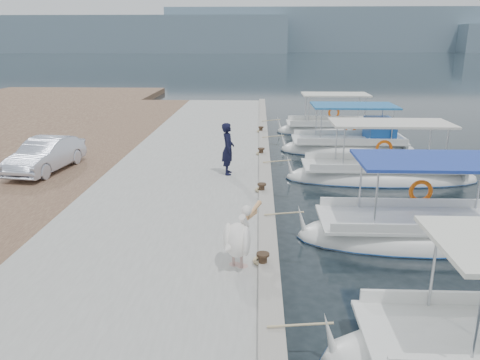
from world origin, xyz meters
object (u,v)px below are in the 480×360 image
Objects in this scene: fishing_caique_e at (331,131)px; pelican at (238,238)px; fishing_caique_c at (381,177)px; fishing_caique_d at (350,147)px; fishing_caique_b at (420,235)px; fisherman at (228,149)px; parked_car at (46,155)px.

pelican is (-4.56, -17.68, 1.01)m from fishing_caique_e.
fishing_caique_d is at bearing 93.75° from fishing_caique_c.
fishing_caique_b is at bearing -90.20° from fishing_caique_d.
fishing_caique_b is 7.15m from fisherman.
fishing_caique_d is at bearing 32.80° from parked_car.
fishing_caique_c is at bearing 58.24° from pelican.
fishing_caique_c is at bearing 11.96° from parked_car.
pelican is at bearing -110.19° from fishing_caique_d.
parked_car is (-12.17, -5.77, 0.91)m from fishing_caique_d.
fishing_caique_c is 1.13× the size of fishing_caique_d.
pelican is at bearing -37.14° from parked_car.
fishing_caique_b is 1.02× the size of fishing_caique_d.
fishing_caique_e is 3.33× the size of fisherman.
fishing_caique_b and fishing_caique_d have the same top height.
fisherman reaches higher than fishing_caique_d.
fisherman is (-5.44, 4.45, 1.30)m from fishing_caique_b.
fishing_caique_c is at bearing 86.41° from fishing_caique_b.
fishing_caique_c is at bearing -86.25° from fishing_caique_d.
parked_car is at bearing 85.58° from fisherman.
fishing_caique_e reaches higher than parked_car.
fishing_caique_c reaches higher than parked_car.
pelican is 10.36m from parked_car.
fishing_caique_d is 3.48× the size of fisherman.
fishing_caique_e is at bearing 92.96° from fishing_caique_d.
fishing_caique_b is 15.02m from fishing_caique_e.
parked_car is (-11.93, -10.42, 0.98)m from fishing_caique_e.
fishing_caique_e is at bearing 48.55° from parked_car.
fishing_caique_d is (-0.31, 4.79, 0.07)m from fishing_caique_c.
fisherman is at bearing -132.74° from fishing_caique_d.
fishing_caique_d is 4.11× the size of pelican.
parked_car is (-12.49, -0.99, 0.98)m from fishing_caique_c.
fisherman is at bearing -168.87° from fishing_caique_c.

